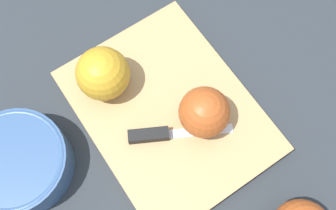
% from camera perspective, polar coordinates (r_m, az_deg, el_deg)
% --- Properties ---
extents(ground_plane, '(4.00, 4.00, 0.00)m').
position_cam_1_polar(ground_plane, '(0.62, -0.00, -1.30)').
color(ground_plane, '#282D33').
extents(cutting_board, '(0.34, 0.28, 0.02)m').
position_cam_1_polar(cutting_board, '(0.61, -0.00, -0.98)').
color(cutting_board, tan).
rests_on(cutting_board, ground_plane).
extents(apple_half_left, '(0.08, 0.08, 0.08)m').
position_cam_1_polar(apple_half_left, '(0.59, -9.43, 4.53)').
color(apple_half_left, gold).
rests_on(apple_half_left, cutting_board).
extents(apple_half_right, '(0.07, 0.07, 0.07)m').
position_cam_1_polar(apple_half_right, '(0.56, 5.27, -1.06)').
color(apple_half_right, '#AD4C1E').
rests_on(apple_half_right, cutting_board).
extents(knife, '(0.07, 0.15, 0.02)m').
position_cam_1_polar(knife, '(0.58, -1.52, -4.31)').
color(knife, silver).
rests_on(knife, cutting_board).
extents(bowl, '(0.15, 0.15, 0.06)m').
position_cam_1_polar(bowl, '(0.61, -20.96, -7.83)').
color(bowl, '#33517F').
rests_on(bowl, ground_plane).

